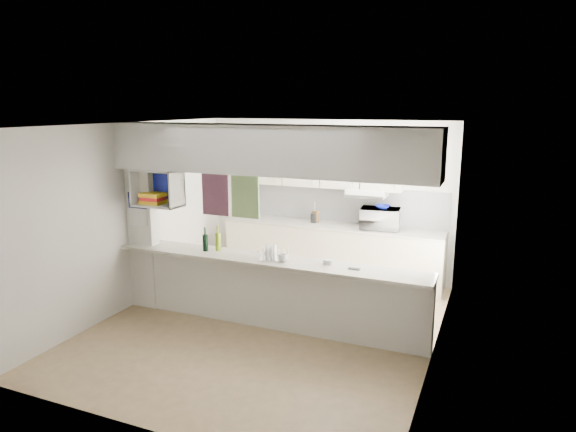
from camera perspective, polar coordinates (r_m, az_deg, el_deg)
The scene contains 16 objects.
floor at distance 6.87m, azimuth -2.37°, elevation -12.09°, with size 4.80×4.80×0.00m, color #8B7451.
ceiling at distance 6.27m, azimuth -2.58°, elevation 10.12°, with size 4.80×4.80×0.00m, color white.
wall_back at distance 8.63m, azimuth 4.31°, elevation 1.99°, with size 4.20×4.20×0.00m, color silver.
wall_left at distance 7.56m, azimuth -17.04°, elevation 0.02°, with size 4.80×4.80×0.00m, color silver.
wall_right at distance 5.90m, azimuth 16.38°, elevation -3.32°, with size 4.80×4.80×0.00m, color silver.
servery_partition at distance 6.45m, azimuth -3.89°, elevation 1.75°, with size 4.20×0.50×2.60m.
cubby_shelf at distance 7.11m, azimuth -14.24°, elevation 2.80°, with size 0.65×0.35×0.50m.
kitchen_run at distance 8.44m, azimuth 4.72°, elevation -1.55°, with size 3.60×0.63×2.24m.
microwave at distance 8.16m, azimuth 10.21°, elevation -0.30°, with size 0.60×0.41×0.33m, color white.
bowl at distance 8.09m, azimuth 10.49°, elevation 1.00°, with size 0.23×0.23×0.06m, color navy.
dish_rack at distance 6.50m, azimuth -1.62°, elevation -4.13°, with size 0.42×0.36×0.20m.
cup at distance 6.36m, azimuth -0.58°, elevation -4.66°, with size 0.12×0.12×0.10m, color white.
wine_bottles at distance 6.92m, azimuth -8.45°, elevation -2.84°, with size 0.22×0.15×0.34m.
plastic_tubs at distance 6.31m, azimuth 4.71°, elevation -5.15°, with size 0.48×0.17×0.06m.
utensil_jar at distance 8.50m, azimuth 2.89°, elevation -0.24°, with size 0.11×0.11×0.15m, color black.
knife_block at distance 8.52m, azimuth 3.08°, elevation -0.06°, with size 0.10×0.08×0.20m, color #4C341A.
Camera 1 is at (2.67, -5.66, 2.83)m, focal length 32.00 mm.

